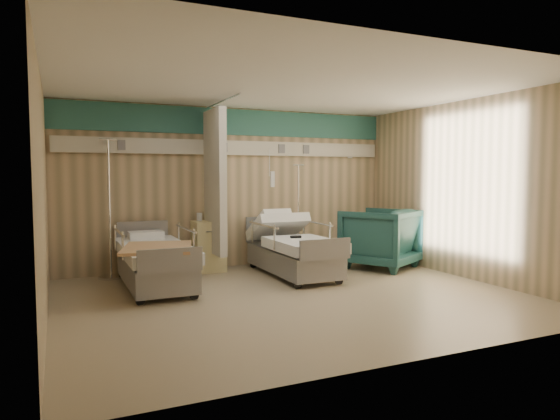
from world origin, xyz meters
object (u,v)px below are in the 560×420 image
object	(u,v)px
visitor_armchair	(380,238)
bed_right	(293,256)
bed_left	(155,266)
bedside_cabinet	(208,246)
iv_stand_left	(110,250)
iv_stand_right	(298,243)

from	to	relation	value
visitor_armchair	bed_right	bearing A→B (deg)	-29.84
bed_left	visitor_armchair	bearing A→B (deg)	-0.55
bed_left	bedside_cabinet	size ratio (longest dim) A/B	2.54
iv_stand_left	bed_right	bearing A→B (deg)	-19.74
bed_right	bedside_cabinet	size ratio (longest dim) A/B	2.54
bedside_cabinet	visitor_armchair	xyz separation A→B (m)	(2.83, -0.94, 0.10)
bed_right	visitor_armchair	world-z (taller)	visitor_armchair
visitor_armchair	bedside_cabinet	bearing A→B (deg)	-46.89
bedside_cabinet	iv_stand_left	distance (m)	1.57
bed_left	visitor_armchair	distance (m)	3.89
iv_stand_right	iv_stand_left	bearing A→B (deg)	179.25
visitor_armchair	iv_stand_right	xyz separation A→B (m)	(-1.12, 0.97, -0.15)
bed_left	iv_stand_left	xyz separation A→B (m)	(-0.52, 0.97, 0.13)
visitor_armchair	iv_stand_right	distance (m)	1.49
bed_right	iv_stand_left	world-z (taller)	iv_stand_left
iv_stand_right	bed_right	bearing A→B (deg)	-120.91
bedside_cabinet	iv_stand_left	size ratio (longest dim) A/B	0.39
bed_right	iv_stand_right	xyz separation A→B (m)	(0.56, 0.93, 0.06)
bed_left	bedside_cabinet	distance (m)	1.39
bed_right	visitor_armchair	bearing A→B (deg)	-1.28
bedside_cabinet	bed_left	bearing A→B (deg)	-139.40
iv_stand_left	bed_left	bearing A→B (deg)	-62.09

